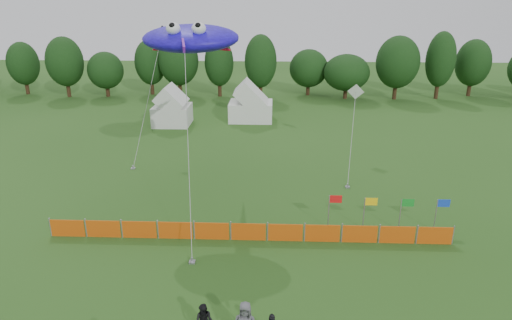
{
  "coord_description": "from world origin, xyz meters",
  "views": [
    {
      "loc": [
        0.85,
        -14.42,
        12.56
      ],
      "look_at": [
        0.0,
        6.0,
        5.2
      ],
      "focal_mm": 32.0,
      "sensor_mm": 36.0,
      "label": 1
    }
  ],
  "objects_px": {
    "tent_right": "(251,105)",
    "tent_left": "(172,109)",
    "barrier_fence": "(248,232)",
    "stingray_kite": "(192,38)"
  },
  "relations": [
    {
      "from": "tent_right",
      "to": "tent_left",
      "type": "bearing_deg",
      "value": -165.54
    },
    {
      "from": "barrier_fence",
      "to": "tent_left",
      "type": "bearing_deg",
      "value": 111.4
    },
    {
      "from": "tent_right",
      "to": "stingray_kite",
      "type": "distance_m",
      "value": 22.23
    },
    {
      "from": "barrier_fence",
      "to": "stingray_kite",
      "type": "height_order",
      "value": "stingray_kite"
    },
    {
      "from": "tent_right",
      "to": "barrier_fence",
      "type": "distance_m",
      "value": 25.57
    },
    {
      "from": "barrier_fence",
      "to": "stingray_kite",
      "type": "bearing_deg",
      "value": 124.16
    },
    {
      "from": "tent_left",
      "to": "tent_right",
      "type": "xyz_separation_m",
      "value": [
        8.0,
        2.06,
        -0.0
      ]
    },
    {
      "from": "tent_left",
      "to": "stingray_kite",
      "type": "bearing_deg",
      "value": -72.71
    },
    {
      "from": "tent_left",
      "to": "tent_right",
      "type": "bearing_deg",
      "value": 14.46
    },
    {
      "from": "tent_right",
      "to": "barrier_fence",
      "type": "relative_size",
      "value": 0.21
    }
  ]
}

